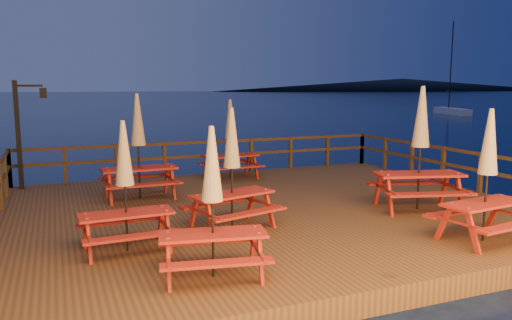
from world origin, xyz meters
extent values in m
plane|color=black|center=(0.00, 0.00, 0.00)|extent=(500.00, 500.00, 0.00)
cube|color=#493217|center=(0.00, 0.00, 0.20)|extent=(12.00, 10.00, 0.40)
cylinder|color=#342210|center=(-5.60, 4.60, -0.30)|extent=(0.24, 0.24, 1.40)
cylinder|color=#342210|center=(0.00, -4.60, -0.30)|extent=(0.24, 0.24, 1.40)
cylinder|color=#342210|center=(0.00, 4.60, -0.30)|extent=(0.24, 0.24, 1.40)
cylinder|color=#342210|center=(5.60, 4.60, -0.30)|extent=(0.24, 0.24, 1.40)
cube|color=#342210|center=(0.00, 4.85, 1.45)|extent=(11.70, 0.06, 0.09)
cube|color=#342210|center=(0.00, 4.85, 1.01)|extent=(11.70, 0.06, 0.09)
cube|color=#342210|center=(-4.68, 4.85, 0.95)|extent=(0.10, 0.10, 1.10)
cube|color=#342210|center=(0.00, 4.85, 0.95)|extent=(0.10, 0.10, 1.10)
cube|color=#342210|center=(4.68, 4.85, 0.95)|extent=(0.10, 0.10, 1.10)
cube|color=#342210|center=(-5.85, 3.88, 0.95)|extent=(0.10, 0.10, 1.10)
cube|color=#342210|center=(5.85, 0.00, 1.45)|extent=(0.06, 9.70, 0.09)
cube|color=#342210|center=(5.85, 0.00, 1.01)|extent=(0.06, 9.70, 0.09)
cube|color=#342210|center=(5.85, 0.00, 0.95)|extent=(0.10, 0.10, 1.10)
cube|color=#342210|center=(5.85, 3.88, 0.95)|extent=(0.10, 0.10, 1.10)
cube|color=black|center=(-5.55, 4.55, 1.90)|extent=(0.12, 0.12, 3.00)
cube|color=black|center=(-5.20, 4.55, 3.25)|extent=(0.70, 0.06, 0.06)
cube|color=black|center=(-4.85, 4.55, 3.05)|extent=(0.18, 0.18, 0.28)
sphere|color=#FFAF66|center=(-4.85, 4.55, 3.05)|extent=(0.14, 0.14, 0.14)
ellipsoid|color=black|center=(185.00, 230.00, 3.50)|extent=(230.40, 86.40, 7.00)
cube|color=silver|center=(36.94, 33.33, 0.25)|extent=(3.33, 7.07, 0.91)
cylinder|color=black|center=(36.94, 33.84, 5.23)|extent=(0.12, 0.12, 10.07)
cylinder|color=black|center=(36.94, 33.84, 2.62)|extent=(0.64, 1.75, 0.08)
cube|color=maroon|center=(2.67, -3.85, 1.11)|extent=(1.78, 0.87, 0.05)
cube|color=maroon|center=(2.60, -3.28, 0.83)|extent=(1.73, 0.47, 0.05)
cube|color=maroon|center=(1.92, -3.62, 0.76)|extent=(0.07, 0.10, 0.71)
cube|color=maroon|center=(2.00, -4.25, 0.76)|extent=(0.07, 0.10, 0.71)
cube|color=maroon|center=(3.34, -3.45, 0.76)|extent=(0.07, 0.10, 0.71)
cylinder|color=black|center=(2.67, -3.85, 1.59)|extent=(0.04, 0.04, 2.38)
cone|color=tan|center=(2.67, -3.85, 2.26)|extent=(0.34, 0.34, 1.19)
sphere|color=black|center=(2.67, -3.85, 2.81)|extent=(0.07, 0.07, 0.07)
cube|color=maroon|center=(-2.50, -3.66, 1.07)|extent=(1.68, 0.91, 0.04)
cube|color=maroon|center=(-2.41, -3.14, 0.80)|extent=(1.62, 0.54, 0.04)
cube|color=maroon|center=(-2.60, -4.18, 0.80)|extent=(1.62, 0.54, 0.04)
cube|color=maroon|center=(-3.10, -3.25, 0.73)|extent=(0.07, 0.10, 0.67)
cube|color=maroon|center=(-3.21, -3.82, 0.73)|extent=(0.07, 0.10, 0.67)
cube|color=maroon|center=(-1.80, -3.49, 0.73)|extent=(0.07, 0.10, 0.67)
cube|color=maroon|center=(-1.90, -4.07, 0.73)|extent=(0.07, 0.10, 0.67)
cylinder|color=black|center=(-2.50, -3.66, 1.51)|extent=(0.04, 0.04, 2.22)
cone|color=tan|center=(-2.50, -3.66, 2.13)|extent=(0.32, 0.32, 1.11)
sphere|color=black|center=(-2.50, -3.66, 2.64)|extent=(0.06, 0.06, 0.06)
cube|color=maroon|center=(-3.54, -1.95, 1.06)|extent=(1.62, 0.69, 0.04)
cube|color=maroon|center=(-3.56, -1.41, 0.80)|extent=(1.60, 0.32, 0.04)
cube|color=maroon|center=(-3.52, -2.48, 0.80)|extent=(1.60, 0.32, 0.04)
cube|color=maroon|center=(-4.22, -1.68, 0.73)|extent=(0.06, 0.09, 0.66)
cube|color=maroon|center=(-4.19, -2.27, 0.73)|extent=(0.06, 0.09, 0.66)
cube|color=maroon|center=(-2.89, -1.62, 0.73)|extent=(0.06, 0.09, 0.66)
cube|color=maroon|center=(-2.86, -2.21, 0.73)|extent=(0.06, 0.09, 0.66)
cylinder|color=black|center=(-3.54, -1.95, 1.51)|extent=(0.04, 0.04, 2.21)
cone|color=tan|center=(-3.54, -1.95, 2.13)|extent=(0.32, 0.32, 1.11)
sphere|color=black|center=(-3.54, -1.95, 2.64)|extent=(0.06, 0.06, 0.06)
cube|color=maroon|center=(-1.38, -1.33, 1.11)|extent=(1.82, 1.09, 0.05)
cube|color=maroon|center=(-1.54, -0.79, 0.83)|extent=(1.71, 0.71, 0.05)
cube|color=maroon|center=(-1.23, -1.88, 0.83)|extent=(1.71, 0.71, 0.05)
cube|color=maroon|center=(-2.15, -1.22, 0.75)|extent=(0.08, 0.11, 0.71)
cube|color=maroon|center=(-1.98, -1.82, 0.75)|extent=(0.08, 0.11, 0.71)
cube|color=maroon|center=(-0.79, -0.84, 0.75)|extent=(0.08, 0.11, 0.71)
cube|color=maroon|center=(-0.62, -1.44, 0.75)|extent=(0.08, 0.11, 0.71)
cylinder|color=black|center=(-1.38, -1.33, 1.58)|extent=(0.04, 0.04, 2.36)
cone|color=tan|center=(-1.38, -1.33, 2.24)|extent=(0.34, 0.34, 1.18)
sphere|color=black|center=(-1.38, -1.33, 2.79)|extent=(0.07, 0.07, 0.07)
cube|color=maroon|center=(0.38, 3.85, 1.11)|extent=(1.74, 0.76, 0.05)
cube|color=maroon|center=(0.35, 4.42, 0.83)|extent=(1.72, 0.36, 0.05)
cube|color=maroon|center=(0.41, 3.28, 0.83)|extent=(1.72, 0.36, 0.05)
cube|color=maroon|center=(-0.35, 4.12, 0.75)|extent=(0.06, 0.10, 0.71)
cube|color=maroon|center=(-0.31, 3.50, 0.75)|extent=(0.06, 0.10, 0.71)
cube|color=maroon|center=(1.07, 4.20, 0.75)|extent=(0.06, 0.10, 0.71)
cube|color=maroon|center=(1.11, 3.58, 0.75)|extent=(0.06, 0.10, 0.71)
cylinder|color=black|center=(0.38, 3.85, 1.58)|extent=(0.04, 0.04, 2.37)
cone|color=tan|center=(0.38, 3.85, 2.25)|extent=(0.34, 0.34, 1.18)
sphere|color=black|center=(0.38, 3.85, 2.79)|extent=(0.07, 0.07, 0.07)
cube|color=maroon|center=(3.14, -1.46, 1.23)|extent=(2.13, 1.28, 0.06)
cube|color=maroon|center=(3.32, -0.82, 0.90)|extent=(2.00, 0.83, 0.06)
cube|color=maroon|center=(2.97, -2.10, 0.90)|extent=(2.00, 0.83, 0.06)
cube|color=maroon|center=(2.44, -0.89, 0.81)|extent=(0.09, 0.12, 0.83)
cube|color=maroon|center=(2.25, -1.59, 0.81)|extent=(0.09, 0.12, 0.83)
cube|color=maroon|center=(4.04, -1.33, 0.81)|extent=(0.09, 0.12, 0.83)
cube|color=maroon|center=(3.85, -2.04, 0.81)|extent=(0.09, 0.12, 0.83)
cylinder|color=black|center=(3.14, -1.46, 1.78)|extent=(0.05, 0.05, 2.76)
cone|color=tan|center=(3.14, -1.46, 2.56)|extent=(0.40, 0.40, 1.38)
sphere|color=black|center=(3.14, -1.46, 3.20)|extent=(0.08, 0.08, 0.08)
cube|color=maroon|center=(-2.68, 2.09, 1.18)|extent=(1.88, 0.77, 0.05)
cube|color=maroon|center=(-2.70, 2.71, 0.87)|extent=(1.87, 0.34, 0.05)
cube|color=maroon|center=(-2.66, 1.47, 0.87)|extent=(1.87, 0.34, 0.05)
cube|color=maroon|center=(-3.46, 2.41, 0.79)|extent=(0.06, 0.11, 0.78)
cube|color=maroon|center=(-3.44, 1.72, 0.79)|extent=(0.06, 0.11, 0.78)
cube|color=maroon|center=(-1.91, 2.45, 0.79)|extent=(0.06, 0.11, 0.78)
cube|color=maroon|center=(-1.89, 1.77, 0.79)|extent=(0.06, 0.11, 0.78)
cylinder|color=black|center=(-2.68, 2.09, 1.69)|extent=(0.05, 0.05, 2.58)
cone|color=tan|center=(-2.68, 2.09, 2.42)|extent=(0.37, 0.37, 1.29)
sphere|color=black|center=(-2.68, 2.09, 3.02)|extent=(0.07, 0.07, 0.07)
camera|label=1|loc=(-4.60, -10.56, 3.27)|focal=35.00mm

